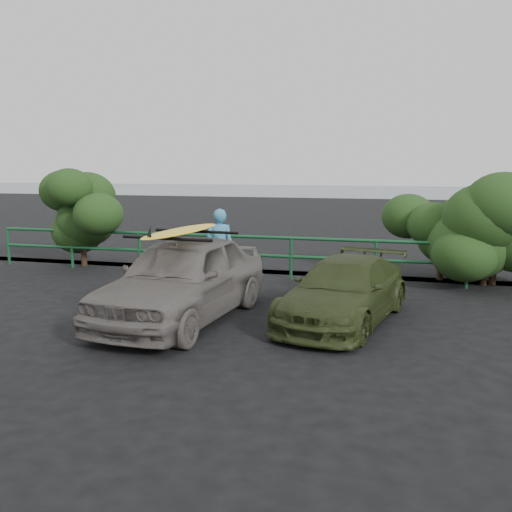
{
  "coord_description": "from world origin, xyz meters",
  "views": [
    {
      "loc": [
        3.74,
        -8.28,
        2.72
      ],
      "look_at": [
        1.11,
        1.39,
        1.13
      ],
      "focal_mm": 40.0,
      "sensor_mm": 36.0,
      "label": 1
    }
  ],
  "objects_px": {
    "sedan": "(183,279)",
    "surfboard": "(182,231)",
    "guardrail": "(251,256)",
    "olive_vehicle": "(344,291)",
    "man": "(220,247)"
  },
  "relations": [
    {
      "from": "olive_vehicle",
      "to": "surfboard",
      "type": "bearing_deg",
      "value": -155.17
    },
    {
      "from": "olive_vehicle",
      "to": "man",
      "type": "xyz_separation_m",
      "value": [
        -3.1,
        2.34,
        0.33
      ]
    },
    {
      "from": "guardrail",
      "to": "olive_vehicle",
      "type": "distance_m",
      "value": 4.4
    },
    {
      "from": "olive_vehicle",
      "to": "man",
      "type": "height_order",
      "value": "man"
    },
    {
      "from": "sedan",
      "to": "surfboard",
      "type": "xyz_separation_m",
      "value": [
        0.0,
        0.0,
        0.84
      ]
    },
    {
      "from": "surfboard",
      "to": "man",
      "type": "bearing_deg",
      "value": 101.24
    },
    {
      "from": "surfboard",
      "to": "olive_vehicle",
      "type": "bearing_deg",
      "value": 17.89
    },
    {
      "from": "man",
      "to": "olive_vehicle",
      "type": "bearing_deg",
      "value": 132.26
    },
    {
      "from": "sedan",
      "to": "guardrail",
      "type": "bearing_deg",
      "value": 93.69
    },
    {
      "from": "sedan",
      "to": "surfboard",
      "type": "distance_m",
      "value": 0.84
    },
    {
      "from": "man",
      "to": "surfboard",
      "type": "relative_size",
      "value": 0.68
    },
    {
      "from": "sedan",
      "to": "surfboard",
      "type": "height_order",
      "value": "surfboard"
    },
    {
      "from": "olive_vehicle",
      "to": "sedan",
      "type": "bearing_deg",
      "value": -155.17
    },
    {
      "from": "man",
      "to": "sedan",
      "type": "bearing_deg",
      "value": 85.69
    },
    {
      "from": "guardrail",
      "to": "olive_vehicle",
      "type": "relative_size",
      "value": 3.67
    }
  ]
}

